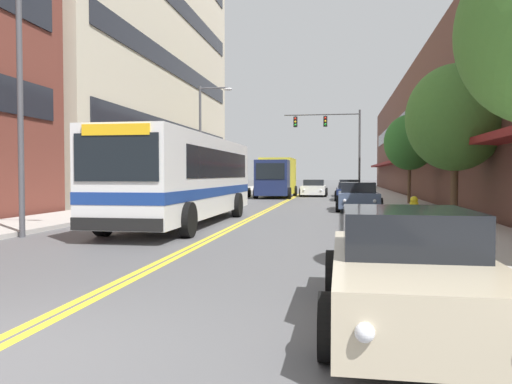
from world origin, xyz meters
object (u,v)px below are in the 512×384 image
car_champagne_parked_right_foreground (408,271)px  car_slate_blue_parked_right_mid (358,197)px  street_lamp_left_near (30,74)px  street_tree_right_mid (455,118)px  street_lamp_left_far (205,133)px  street_tree_right_far (410,142)px  car_navy_parked_right_far (351,192)px  car_dark_grey_parked_right_end (350,188)px  traffic_signal_mast (335,135)px  car_charcoal_parked_left_near (234,190)px  city_bus (186,175)px  box_truck (277,177)px  fire_hydrant (414,210)px  car_white_moving_lead (314,188)px  car_beige_parked_left_mid (206,193)px

car_champagne_parked_right_foreground → car_slate_blue_parked_right_mid: bearing=89.7°
street_lamp_left_near → street_tree_right_mid: size_ratio=1.34×
street_lamp_left_far → street_tree_right_far: size_ratio=1.48×
car_navy_parked_right_far → street_lamp_left_far: street_lamp_left_far is taller
street_lamp_left_near → car_dark_grey_parked_right_end: bearing=72.0°
street_lamp_left_far → street_tree_right_mid: (12.70, -11.47, -0.56)m
car_slate_blue_parked_right_mid → traffic_signal_mast: traffic_signal_mast is taller
car_charcoal_parked_left_near → street_tree_right_far: 14.35m
car_slate_blue_parked_right_mid → street_lamp_left_near: street_lamp_left_near is taller
car_navy_parked_right_far → traffic_signal_mast: bearing=97.6°
car_charcoal_parked_left_near → street_lamp_left_near: 24.47m
car_slate_blue_parked_right_mid → street_lamp_left_near: 15.96m
street_tree_right_mid → street_lamp_left_near: bearing=-151.9°
street_lamp_left_near → street_tree_right_mid: 14.40m
street_lamp_left_far → car_slate_blue_parked_right_mid: bearing=-32.3°
street_lamp_left_near → street_tree_right_far: street_lamp_left_near is taller
city_bus → box_truck: (0.62, 21.17, -0.14)m
car_dark_grey_parked_right_end → fire_hydrant: 24.32m
car_champagne_parked_right_foreground → traffic_signal_mast: traffic_signal_mast is taller
car_champagne_parked_right_foreground → car_navy_parked_right_far: 28.94m
car_champagne_parked_right_foreground → car_navy_parked_right_far: (-0.03, 28.94, -0.04)m
car_navy_parked_right_far → street_lamp_left_near: 24.48m
city_bus → car_dark_grey_parked_right_end: city_bus is taller
car_slate_blue_parked_right_mid → street_lamp_left_near: size_ratio=0.54×
car_white_moving_lead → box_truck: box_truck is taller
car_beige_parked_left_mid → car_white_moving_lead: (5.83, 11.98, -0.01)m
car_charcoal_parked_left_near → car_slate_blue_parked_right_mid: bearing=-53.5°
box_truck → street_tree_right_mid: 21.12m
car_navy_parked_right_far → street_tree_right_mid: 16.26m
car_charcoal_parked_left_near → street_tree_right_far: bearing=-33.1°
car_beige_parked_left_mid → street_tree_right_far: (11.78, 0.26, 2.93)m
car_white_moving_lead → street_tree_right_far: street_tree_right_far is taller
car_slate_blue_parked_right_mid → car_beige_parked_left_mid: bearing=156.1°
city_bus → street_tree_right_far: size_ratio=2.25×
car_dark_grey_parked_right_end → box_truck: bearing=-152.2°
car_white_moving_lead → street_lamp_left_far: size_ratio=0.58×
city_bus → box_truck: 21.18m
car_navy_parked_right_far → fire_hydrant: car_navy_parked_right_far is taller
car_charcoal_parked_left_near → street_lamp_left_far: 7.07m
box_truck → street_tree_right_far: (8.70, -9.27, 1.98)m
fire_hydrant → car_dark_grey_parked_right_end: bearing=93.8°
car_beige_parked_left_mid → street_tree_right_far: street_tree_right_far is taller
car_slate_blue_parked_right_mid → box_truck: bearing=113.1°
car_white_moving_lead → street_lamp_left_near: bearing=-102.8°
car_champagne_parked_right_foreground → traffic_signal_mast: bearing=91.9°
city_bus → street_tree_right_mid: (9.65, 2.21, 2.13)m
car_champagne_parked_right_foreground → car_white_moving_lead: car_white_moving_lead is taller
car_slate_blue_parked_right_mid → street_tree_right_mid: size_ratio=0.73×
car_slate_blue_parked_right_mid → car_navy_parked_right_far: (-0.13, 10.02, -0.06)m
car_beige_parked_left_mid → car_white_moving_lead: 13.33m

